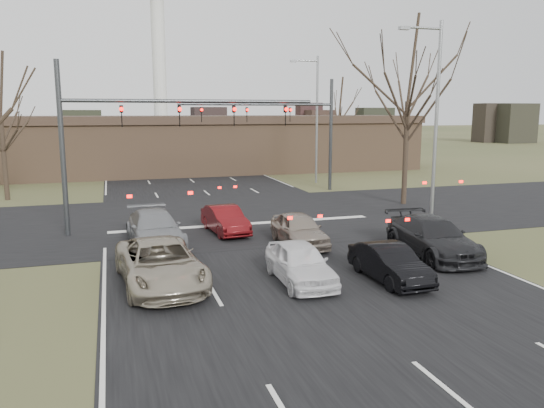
{
  "coord_description": "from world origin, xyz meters",
  "views": [
    {
      "loc": [
        -6.46,
        -12.82,
        5.72
      ],
      "look_at": [
        -0.23,
        7.47,
        2.0
      ],
      "focal_mm": 35.0,
      "sensor_mm": 36.0,
      "label": 1
    }
  ],
  "objects_px": {
    "car_white_sedan": "(300,263)",
    "car_grey_ahead": "(155,229)",
    "car_charcoal_sedan": "(433,237)",
    "car_silver_ahead": "(299,229)",
    "car_silver_suv": "(160,264)",
    "car_black_hatch": "(390,263)",
    "mast_arm_near": "(135,125)",
    "building": "(201,144)",
    "streetlight_right_near": "(433,114)",
    "streetlight_right_far": "(315,113)",
    "car_red_ahead": "(225,220)",
    "mast_arm_far": "(294,121)"
  },
  "relations": [
    {
      "from": "streetlight_right_near",
      "to": "car_white_sedan",
      "type": "bearing_deg",
      "value": -144.62
    },
    {
      "from": "car_silver_suv",
      "to": "car_black_hatch",
      "type": "distance_m",
      "value": 7.72
    },
    {
      "from": "car_charcoal_sedan",
      "to": "car_red_ahead",
      "type": "xyz_separation_m",
      "value": [
        -7.08,
        6.4,
        -0.12
      ]
    },
    {
      "from": "building",
      "to": "car_silver_suv",
      "type": "relative_size",
      "value": 7.82
    },
    {
      "from": "car_charcoal_sedan",
      "to": "car_grey_ahead",
      "type": "distance_m",
      "value": 11.58
    },
    {
      "from": "streetlight_right_far",
      "to": "car_white_sedan",
      "type": "xyz_separation_m",
      "value": [
        -9.82,
        -23.62,
        -4.9
      ]
    },
    {
      "from": "streetlight_right_near",
      "to": "car_silver_ahead",
      "type": "height_order",
      "value": "streetlight_right_near"
    },
    {
      "from": "car_silver_suv",
      "to": "car_black_hatch",
      "type": "xyz_separation_m",
      "value": [
        7.51,
        -1.77,
        -0.13
      ]
    },
    {
      "from": "car_charcoal_sedan",
      "to": "car_silver_ahead",
      "type": "relative_size",
      "value": 1.28
    },
    {
      "from": "car_red_ahead",
      "to": "car_charcoal_sedan",
      "type": "bearing_deg",
      "value": -47.91
    },
    {
      "from": "car_grey_ahead",
      "to": "car_silver_ahead",
      "type": "xyz_separation_m",
      "value": [
        5.95,
        -1.77,
        -0.04
      ]
    },
    {
      "from": "car_white_sedan",
      "to": "streetlight_right_near",
      "type": "bearing_deg",
      "value": 36.5
    },
    {
      "from": "mast_arm_far",
      "to": "car_charcoal_sedan",
      "type": "distance_m",
      "value": 18.5
    },
    {
      "from": "mast_arm_near",
      "to": "car_charcoal_sedan",
      "type": "distance_m",
      "value": 14.23
    },
    {
      "from": "car_charcoal_sedan",
      "to": "car_silver_ahead",
      "type": "height_order",
      "value": "car_charcoal_sedan"
    },
    {
      "from": "building",
      "to": "car_grey_ahead",
      "type": "relative_size",
      "value": 8.3
    },
    {
      "from": "mast_arm_near",
      "to": "car_silver_ahead",
      "type": "height_order",
      "value": "mast_arm_near"
    },
    {
      "from": "mast_arm_far",
      "to": "car_black_hatch",
      "type": "distance_m",
      "value": 21.15
    },
    {
      "from": "car_charcoal_sedan",
      "to": "car_silver_ahead",
      "type": "bearing_deg",
      "value": 149.73
    },
    {
      "from": "mast_arm_far",
      "to": "car_grey_ahead",
      "type": "height_order",
      "value": "mast_arm_far"
    },
    {
      "from": "streetlight_right_near",
      "to": "mast_arm_far",
      "type": "bearing_deg",
      "value": 101.47
    },
    {
      "from": "building",
      "to": "streetlight_right_near",
      "type": "distance_m",
      "value": 28.97
    },
    {
      "from": "streetlight_right_near",
      "to": "car_white_sedan",
      "type": "height_order",
      "value": "streetlight_right_near"
    },
    {
      "from": "building",
      "to": "car_black_hatch",
      "type": "height_order",
      "value": "building"
    },
    {
      "from": "car_white_sedan",
      "to": "car_grey_ahead",
      "type": "height_order",
      "value": "car_grey_ahead"
    },
    {
      "from": "car_red_ahead",
      "to": "mast_arm_far",
      "type": "bearing_deg",
      "value": 51.17
    },
    {
      "from": "car_grey_ahead",
      "to": "streetlight_right_near",
      "type": "bearing_deg",
      "value": -3.69
    },
    {
      "from": "streetlight_right_far",
      "to": "car_silver_suv",
      "type": "distance_m",
      "value": 27.2
    },
    {
      "from": "car_grey_ahead",
      "to": "car_silver_ahead",
      "type": "distance_m",
      "value": 6.21
    },
    {
      "from": "mast_arm_far",
      "to": "car_white_sedan",
      "type": "relative_size",
      "value": 2.75
    },
    {
      "from": "mast_arm_near",
      "to": "car_black_hatch",
      "type": "relative_size",
      "value": 3.2
    },
    {
      "from": "car_grey_ahead",
      "to": "car_silver_suv",
      "type": "bearing_deg",
      "value": -96.89
    },
    {
      "from": "mast_arm_far",
      "to": "car_grey_ahead",
      "type": "distance_m",
      "value": 17.59
    },
    {
      "from": "car_silver_suv",
      "to": "car_red_ahead",
      "type": "distance_m",
      "value": 7.9
    },
    {
      "from": "mast_arm_near",
      "to": "car_white_sedan",
      "type": "distance_m",
      "value": 11.58
    },
    {
      "from": "car_white_sedan",
      "to": "car_grey_ahead",
      "type": "distance_m",
      "value": 7.8
    },
    {
      "from": "mast_arm_far",
      "to": "car_charcoal_sedan",
      "type": "xyz_separation_m",
      "value": [
        -0.46,
        -18.0,
        -4.25
      ]
    },
    {
      "from": "streetlight_right_near",
      "to": "building",
      "type": "bearing_deg",
      "value": 103.69
    },
    {
      "from": "building",
      "to": "car_black_hatch",
      "type": "bearing_deg",
      "value": -89.23
    },
    {
      "from": "car_black_hatch",
      "to": "car_grey_ahead",
      "type": "xyz_separation_m",
      "value": [
        -7.24,
        7.27,
        0.12
      ]
    },
    {
      "from": "streetlight_right_far",
      "to": "car_silver_ahead",
      "type": "relative_size",
      "value": 2.43
    },
    {
      "from": "mast_arm_far",
      "to": "car_silver_suv",
      "type": "height_order",
      "value": "mast_arm_far"
    },
    {
      "from": "car_silver_suv",
      "to": "car_silver_ahead",
      "type": "bearing_deg",
      "value": 26.38
    },
    {
      "from": "mast_arm_far",
      "to": "car_silver_suv",
      "type": "distance_m",
      "value": 22.12
    },
    {
      "from": "mast_arm_near",
      "to": "car_black_hatch",
      "type": "height_order",
      "value": "mast_arm_near"
    },
    {
      "from": "building",
      "to": "car_silver_ahead",
      "type": "relative_size",
      "value": 10.29
    },
    {
      "from": "streetlight_right_far",
      "to": "car_silver_suv",
      "type": "height_order",
      "value": "streetlight_right_far"
    },
    {
      "from": "car_silver_ahead",
      "to": "streetlight_right_near",
      "type": "bearing_deg",
      "value": 14.05
    },
    {
      "from": "car_white_sedan",
      "to": "car_grey_ahead",
      "type": "relative_size",
      "value": 0.79
    },
    {
      "from": "mast_arm_near",
      "to": "streetlight_right_near",
      "type": "bearing_deg",
      "value": -12.05
    }
  ]
}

